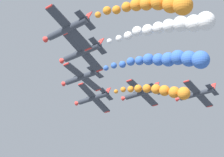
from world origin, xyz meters
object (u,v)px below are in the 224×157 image
object	(u,v)px
airplane_lead	(93,98)
airplane_left_inner	(81,77)
airplane_right_outer	(196,94)
airplane_trailing	(67,29)
airplane_left_outer	(81,53)
airplane_right_inner	(141,93)

from	to	relation	value
airplane_lead	airplane_left_inner	xyz separation A→B (m)	(-9.16, -6.46, 0.89)
airplane_right_outer	airplane_trailing	distance (m)	43.33
airplane_lead	airplane_left_outer	world-z (taller)	airplane_left_outer
airplane_left_outer	airplane_trailing	bearing A→B (deg)	-143.15
airplane_right_inner	airplane_trailing	world-z (taller)	airplane_right_inner
airplane_right_inner	airplane_right_outer	world-z (taller)	airplane_right_outer
airplane_lead	airplane_right_inner	size ratio (longest dim) A/B	1.00
airplane_right_outer	airplane_lead	bearing A→B (deg)	136.50
airplane_left_outer	airplane_right_outer	size ratio (longest dim) A/B	1.00
airplane_right_outer	airplane_left_outer	bearing A→B (deg)	179.95
airplane_trailing	airplane_lead	bearing A→B (deg)	40.67
airplane_right_inner	airplane_trailing	distance (m)	36.51
airplane_lead	airplane_right_outer	xyz separation A→B (m)	(16.75, -15.90, 1.14)
airplane_right_outer	airplane_right_inner	bearing A→B (deg)	138.97
airplane_left_inner	airplane_right_inner	size ratio (longest dim) A/B	1.00
airplane_right_inner	airplane_right_outer	distance (m)	12.50
airplane_lead	airplane_left_inner	distance (m)	11.25
airplane_lead	airplane_right_inner	xyz separation A→B (m)	(7.32, -7.69, 1.08)
airplane_left_inner	airplane_right_outer	world-z (taller)	airplane_right_outer
airplane_right_inner	airplane_left_outer	world-z (taller)	airplane_left_outer
airplane_left_inner	airplane_trailing	bearing A→B (deg)	-136.70
airplane_right_inner	airplane_trailing	xyz separation A→B (m)	(-33.41, -14.72, -0.62)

